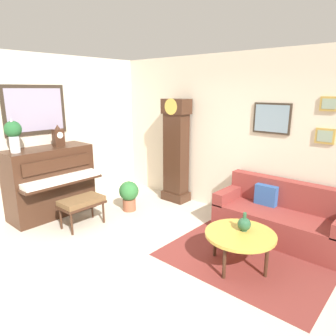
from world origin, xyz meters
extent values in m
cube|color=beige|center=(0.00, 0.00, -0.05)|extent=(6.40, 6.00, 0.10)
cube|color=beige|center=(-2.60, 0.00, 1.40)|extent=(0.10, 4.90, 2.80)
cube|color=#33281E|center=(-2.54, 0.11, 1.85)|extent=(0.03, 1.10, 0.84)
cube|color=#998EA8|center=(-2.52, 0.11, 1.85)|extent=(0.01, 0.98, 0.72)
cube|color=beige|center=(0.00, 2.40, 1.40)|extent=(5.30, 0.10, 2.80)
cube|color=#33281E|center=(0.75, 2.33, 1.75)|extent=(0.60, 0.03, 0.48)
cube|color=#7A93A3|center=(0.75, 2.32, 1.75)|extent=(0.54, 0.01, 0.42)
cube|color=#B28E3D|center=(1.55, 2.33, 1.55)|extent=(0.26, 0.03, 0.22)
cube|color=gray|center=(1.55, 2.32, 1.55)|extent=(0.20, 0.01, 0.16)
cube|color=#B28E3D|center=(1.55, 2.33, 2.00)|extent=(0.24, 0.03, 0.20)
cube|color=gray|center=(1.55, 2.32, 2.00)|extent=(0.18, 0.01, 0.14)
cube|color=maroon|center=(1.10, 1.01, 0.00)|extent=(2.10, 1.50, 0.01)
cube|color=#3D2316|center=(-2.25, 0.11, 0.61)|extent=(0.60, 1.44, 1.22)
cube|color=#3D2316|center=(-1.82, 0.11, 0.68)|extent=(0.28, 1.38, 0.04)
cube|color=white|center=(-1.82, 0.11, 0.74)|extent=(0.26, 1.32, 0.08)
cube|color=#3D2316|center=(-1.93, 0.11, 0.98)|extent=(0.03, 1.20, 0.20)
cube|color=#3D2316|center=(-1.41, 0.19, 0.38)|extent=(0.42, 0.70, 0.04)
cube|color=brown|center=(-1.41, 0.19, 0.44)|extent=(0.40, 0.68, 0.08)
cylinder|color=#3D2316|center=(-1.25, -0.11, 0.18)|extent=(0.04, 0.04, 0.36)
cylinder|color=#3D2316|center=(-1.25, 0.49, 0.18)|extent=(0.04, 0.04, 0.36)
cylinder|color=#3D2316|center=(-1.57, -0.11, 0.18)|extent=(0.04, 0.04, 0.36)
cylinder|color=#3D2316|center=(-1.57, 0.49, 0.18)|extent=(0.04, 0.04, 0.36)
cube|color=#3D2316|center=(-1.04, 2.14, 0.09)|extent=(0.52, 0.34, 0.18)
cube|color=#3D2316|center=(-1.04, 2.14, 0.89)|extent=(0.44, 0.28, 1.78)
cube|color=#3D2316|center=(-1.04, 2.14, 1.88)|extent=(0.52, 0.32, 0.28)
cylinder|color=gold|center=(-1.04, 1.98, 1.88)|extent=(0.30, 0.02, 0.30)
cylinder|color=gold|center=(-1.04, 2.09, 0.95)|extent=(0.03, 0.03, 0.70)
cube|color=maroon|center=(1.18, 1.91, 0.21)|extent=(1.90, 0.80, 0.42)
cube|color=maroon|center=(1.18, 2.21, 0.62)|extent=(1.90, 0.20, 0.44)
cube|color=maroon|center=(0.32, 1.91, 0.50)|extent=(0.18, 0.80, 0.20)
cube|color=#2D5699|center=(0.88, 2.05, 0.58)|extent=(0.34, 0.12, 0.32)
cylinder|color=gold|center=(1.10, 0.83, 0.44)|extent=(0.88, 0.88, 0.04)
torus|color=#3D2316|center=(1.10, 0.83, 0.44)|extent=(0.88, 0.88, 0.04)
cylinder|color=#3D2316|center=(1.10, 1.19, 0.21)|extent=(0.04, 0.04, 0.42)
cylinder|color=#3D2316|center=(1.46, 0.83, 0.21)|extent=(0.04, 0.04, 0.42)
cylinder|color=#3D2316|center=(1.10, 0.47, 0.21)|extent=(0.04, 0.04, 0.42)
cylinder|color=#3D2316|center=(0.74, 0.83, 0.21)|extent=(0.04, 0.04, 0.42)
cube|color=#3D2316|center=(-2.23, 0.33, 1.37)|extent=(0.12, 0.18, 0.30)
cylinder|color=white|center=(-2.17, 0.33, 1.42)|extent=(0.01, 0.11, 0.11)
cone|color=#3D2316|center=(-2.23, 0.33, 1.56)|extent=(0.10, 0.10, 0.08)
cylinder|color=silver|center=(-2.23, -0.41, 1.35)|extent=(0.15, 0.15, 0.26)
sphere|color=#235B2D|center=(-2.23, -0.41, 1.59)|extent=(0.26, 0.26, 0.26)
cone|color=#D199B7|center=(-2.20, -0.43, 1.72)|extent=(0.06, 0.06, 0.16)
cylinder|color=#234C33|center=(1.10, 0.93, 0.46)|extent=(0.09, 0.09, 0.01)
sphere|color=#285638|center=(1.10, 0.93, 0.54)|extent=(0.17, 0.17, 0.17)
cylinder|color=#285638|center=(1.10, 0.93, 0.66)|extent=(0.04, 0.04, 0.08)
cylinder|color=#935138|center=(-1.34, 1.14, 0.11)|extent=(0.24, 0.24, 0.22)
sphere|color=#2D6B33|center=(-1.34, 1.14, 0.38)|extent=(0.36, 0.36, 0.36)
camera|label=1|loc=(2.71, -2.36, 2.20)|focal=32.51mm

